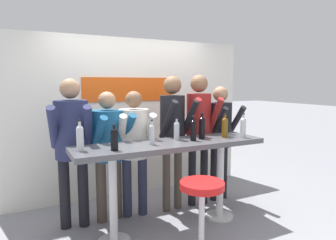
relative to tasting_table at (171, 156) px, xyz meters
The scene contains 18 objects.
ground_plane 0.89m from the tasting_table, behind, with size 40.00×40.00×0.00m, color gray.
back_wall 1.42m from the tasting_table, 90.02° to the left, with size 3.88×0.12×2.42m.
tasting_table is the anchor object (origin of this frame).
bar_stool 0.73m from the tasting_table, 88.41° to the right, with size 0.47×0.47×0.77m.
person_far_left 1.19m from the tasting_table, 151.78° to the left, with size 0.53×0.64×1.79m.
person_left 0.83m from the tasting_table, 136.60° to the left, with size 0.53×0.61×1.64m.
person_center_left 0.61m from the tasting_table, 116.28° to the left, with size 0.50×0.59×1.64m.
person_center 0.61m from the tasting_table, 61.00° to the left, with size 0.41×0.56×1.83m.
person_center_right 0.87m from the tasting_table, 34.99° to the left, with size 0.46×0.59×1.86m.
person_right 1.19m from the tasting_table, 25.43° to the left, with size 0.43×0.54×1.69m.
wine_bottle_0 1.08m from the tasting_table, behind, with size 0.07×0.07×0.32m.
wine_bottle_1 0.80m from the tasting_table, ahead, with size 0.08×0.08×0.31m.
wine_bottle_2 0.79m from the tasting_table, 169.90° to the right, with size 0.08×0.08×0.27m.
wine_bottle_3 1.00m from the tasting_table, ahead, with size 0.07×0.07×0.31m.
wine_bottle_4 0.34m from the tasting_table, 39.91° to the left, with size 0.07×0.07×0.27m.
wine_bottle_5 0.53m from the tasting_table, ahead, with size 0.08×0.08×0.33m.
wine_bottle_6 0.41m from the tasting_table, ahead, with size 0.07×0.07×0.30m.
wine_bottle_7 0.39m from the tasting_table, behind, with size 0.06×0.06×0.28m.
Camera 1 is at (-1.56, -3.04, 1.74)m, focal length 32.00 mm.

